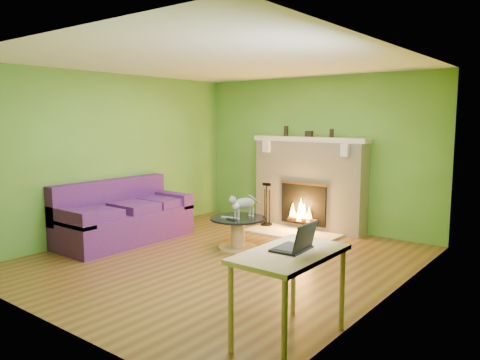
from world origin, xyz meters
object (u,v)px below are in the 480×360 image
object	(u,v)px
sofa	(123,218)
cat	(244,206)
coffee_table	(238,231)
desk	(290,263)

from	to	relation	value
sofa	cat	bearing A→B (deg)	24.39
coffee_table	cat	xyz separation A→B (m)	(0.08, 0.05, 0.37)
sofa	desk	size ratio (longest dim) A/B	1.97
coffee_table	cat	world-z (taller)	cat
desk	cat	distance (m)	2.89
coffee_table	desk	distance (m)	2.94
sofa	coffee_table	xyz separation A→B (m)	(1.68, 0.75, -0.10)
coffee_table	desk	bearing A→B (deg)	-43.05
sofa	coffee_table	size ratio (longest dim) A/B	2.56
sofa	cat	xyz separation A→B (m)	(1.76, 0.80, 0.27)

